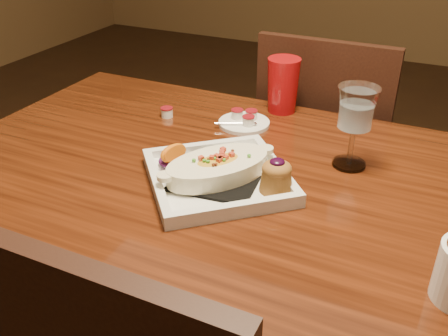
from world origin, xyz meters
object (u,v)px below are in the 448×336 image
at_px(chair_far, 325,157).
at_px(red_tumbler, 283,85).
at_px(table, 255,224).
at_px(plate, 222,172).
at_px(goblet, 356,113).
at_px(saucer, 244,121).

relative_size(chair_far, red_tumbler, 6.24).
height_order(table, plate, plate).
bearing_deg(goblet, table, -132.09).
bearing_deg(saucer, table, -61.77).
distance_m(saucer, red_tumbler, 0.16).
xyz_separation_m(table, red_tumbler, (-0.09, 0.40, 0.17)).
bearing_deg(red_tumbler, goblet, -43.63).
relative_size(goblet, saucer, 1.38).
distance_m(chair_far, red_tumbler, 0.40).
relative_size(table, plate, 3.83).
bearing_deg(chair_far, saucer, 68.10).
relative_size(table, goblet, 8.08).
height_order(chair_far, red_tumbler, chair_far).
bearing_deg(red_tumbler, saucer, -114.16).
distance_m(chair_far, plate, 0.71).
height_order(chair_far, saucer, chair_far).
relative_size(chair_far, goblet, 5.01).
bearing_deg(red_tumbler, plate, -87.73).
distance_m(table, chair_far, 0.65).
bearing_deg(table, saucer, 118.23).
bearing_deg(goblet, chair_far, 108.58).
bearing_deg(goblet, saucer, 161.70).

